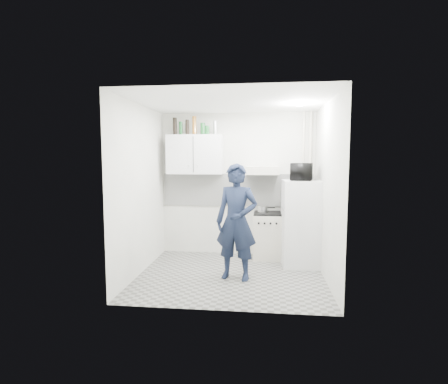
# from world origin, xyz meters

# --- Properties ---
(floor) EXTENTS (2.80, 2.80, 0.00)m
(floor) POSITION_xyz_m (0.00, 0.00, 0.00)
(floor) COLOR slate
(floor) RESTS_ON ground
(ceiling) EXTENTS (2.80, 2.80, 0.00)m
(ceiling) POSITION_xyz_m (0.00, 0.00, 2.60)
(ceiling) COLOR white
(ceiling) RESTS_ON wall_back
(wall_back) EXTENTS (2.80, 0.00, 2.80)m
(wall_back) POSITION_xyz_m (0.00, 1.25, 1.30)
(wall_back) COLOR silver
(wall_back) RESTS_ON floor
(wall_left) EXTENTS (0.00, 2.60, 2.60)m
(wall_left) POSITION_xyz_m (-1.40, 0.00, 1.30)
(wall_left) COLOR silver
(wall_left) RESTS_ON floor
(wall_right) EXTENTS (0.00, 2.60, 2.60)m
(wall_right) POSITION_xyz_m (1.40, 0.00, 1.30)
(wall_right) COLOR silver
(wall_right) RESTS_ON floor
(person) EXTENTS (0.69, 0.53, 1.71)m
(person) POSITION_xyz_m (0.10, -0.12, 0.86)
(person) COLOR black
(person) RESTS_ON floor
(stove) EXTENTS (0.50, 0.50, 0.80)m
(stove) POSITION_xyz_m (0.56, 1.00, 0.40)
(stove) COLOR beige
(stove) RESTS_ON floor
(fridge) EXTENTS (0.62, 0.62, 1.42)m
(fridge) POSITION_xyz_m (1.10, 0.63, 0.71)
(fridge) COLOR silver
(fridge) RESTS_ON floor
(stove_top) EXTENTS (0.48, 0.48, 0.03)m
(stove_top) POSITION_xyz_m (0.56, 1.00, 0.81)
(stove_top) COLOR black
(stove_top) RESTS_ON stove
(saucepan) EXTENTS (0.17, 0.17, 0.10)m
(saucepan) POSITION_xyz_m (0.47, 1.07, 0.87)
(saucepan) COLOR silver
(saucepan) RESTS_ON stove_top
(microwave) EXTENTS (0.55, 0.41, 0.28)m
(microwave) POSITION_xyz_m (1.10, 0.63, 1.56)
(microwave) COLOR black
(microwave) RESTS_ON fridge
(bottle_a) EXTENTS (0.07, 0.07, 0.31)m
(bottle_a) POSITION_xyz_m (-1.12, 1.07, 2.35)
(bottle_a) COLOR black
(bottle_a) RESTS_ON upper_cabinet
(bottle_b) EXTENTS (0.06, 0.06, 0.24)m
(bottle_b) POSITION_xyz_m (-1.01, 1.07, 2.32)
(bottle_b) COLOR #144C1E
(bottle_b) RESTS_ON upper_cabinet
(bottle_c) EXTENTS (0.07, 0.07, 0.27)m
(bottle_c) POSITION_xyz_m (-0.89, 1.07, 2.34)
(bottle_c) COLOR black
(bottle_c) RESTS_ON upper_cabinet
(bottle_d) EXTENTS (0.07, 0.07, 0.33)m
(bottle_d) POSITION_xyz_m (-0.76, 1.07, 2.36)
(bottle_d) COLOR brown
(bottle_d) RESTS_ON upper_cabinet
(canister_a) EXTENTS (0.08, 0.08, 0.21)m
(canister_a) POSITION_xyz_m (-0.61, 1.07, 2.31)
(canister_a) COLOR #144C1E
(canister_a) RESTS_ON upper_cabinet
(canister_b) EXTENTS (0.08, 0.08, 0.16)m
(canister_b) POSITION_xyz_m (-0.53, 1.07, 2.28)
(canister_b) COLOR #144C1E
(canister_b) RESTS_ON upper_cabinet
(bottle_e) EXTENTS (0.06, 0.06, 0.24)m
(bottle_e) POSITION_xyz_m (-0.39, 1.07, 2.32)
(bottle_e) COLOR silver
(bottle_e) RESTS_ON upper_cabinet
(upper_cabinet) EXTENTS (1.00, 0.35, 0.70)m
(upper_cabinet) POSITION_xyz_m (-0.75, 1.07, 1.85)
(upper_cabinet) COLOR silver
(upper_cabinet) RESTS_ON wall_back
(range_hood) EXTENTS (0.60, 0.50, 0.14)m
(range_hood) POSITION_xyz_m (0.45, 1.00, 1.57)
(range_hood) COLOR beige
(range_hood) RESTS_ON wall_back
(backsplash) EXTENTS (2.74, 0.03, 0.60)m
(backsplash) POSITION_xyz_m (0.00, 1.24, 1.20)
(backsplash) COLOR white
(backsplash) RESTS_ON wall_back
(pipe_a) EXTENTS (0.05, 0.05, 2.60)m
(pipe_a) POSITION_xyz_m (1.30, 1.17, 1.30)
(pipe_a) COLOR beige
(pipe_a) RESTS_ON floor
(pipe_b) EXTENTS (0.04, 0.04, 2.60)m
(pipe_b) POSITION_xyz_m (1.18, 1.17, 1.30)
(pipe_b) COLOR beige
(pipe_b) RESTS_ON floor
(ceiling_spot_fixture) EXTENTS (0.10, 0.10, 0.02)m
(ceiling_spot_fixture) POSITION_xyz_m (1.00, 0.20, 2.57)
(ceiling_spot_fixture) COLOR white
(ceiling_spot_fixture) RESTS_ON ceiling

